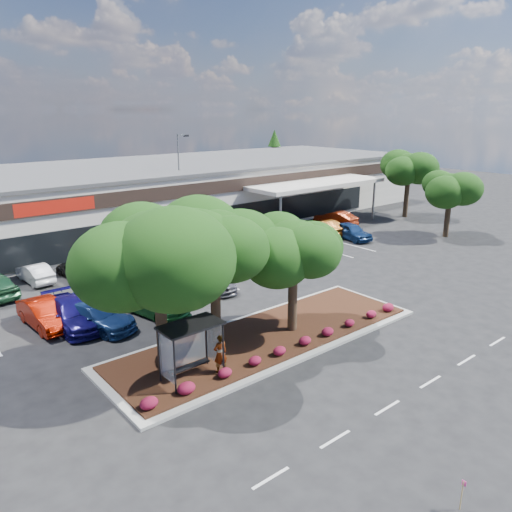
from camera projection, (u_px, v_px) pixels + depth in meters
ground at (350, 355)px, 24.98m from camera, size 160.00×160.00×0.00m
retail_store at (85, 201)px, 49.18m from camera, size 80.40×25.20×6.25m
landscape_island at (268, 337)px, 26.68m from camera, size 18.00×6.00×0.26m
lane_markings at (225, 298)px, 32.60m from camera, size 33.12×20.06×0.01m
shrub_row at (295, 344)px, 25.02m from camera, size 17.00×0.80×0.50m
bus_shelter at (189, 335)px, 21.92m from camera, size 2.75×1.55×2.59m
island_tree_west at (159, 287)px, 22.22m from camera, size 7.20×7.20×7.89m
island_tree_mid at (215, 274)px, 24.96m from camera, size 6.60×6.60×7.32m
island_tree_east at (293, 273)px, 26.42m from camera, size 5.80×5.80×6.50m
tree_east_near at (449, 203)px, 47.37m from camera, size 5.60×5.60×6.51m
tree_east_far at (408, 184)px, 56.18m from camera, size 6.40×6.40×7.62m
conifer_north_east at (274, 159)px, 77.03m from camera, size 3.96×3.96×9.00m
person_waiting at (220, 354)px, 22.61m from camera, size 0.71×0.50×1.85m
light_pole at (181, 191)px, 48.26m from camera, size 1.43×0.50×9.66m
survey_stake at (462, 491)px, 15.16m from camera, size 0.07×0.14×1.04m
car_0 at (45, 314)px, 28.06m from camera, size 1.93×4.74×1.53m
car_1 at (96, 316)px, 27.87m from camera, size 3.73×5.51×1.48m
car_2 at (73, 313)px, 28.11m from camera, size 2.28×5.42×1.56m
car_3 at (153, 302)px, 29.88m from camera, size 3.12×5.50×1.50m
car_4 at (213, 278)px, 34.25m from camera, size 3.42×5.42×1.46m
car_5 at (246, 260)px, 38.49m from camera, size 2.04×4.12×1.35m
car_6 at (264, 255)px, 39.51m from camera, size 2.80×5.24×1.45m
car_7 at (313, 239)px, 43.98m from camera, size 2.90×5.04×1.61m
car_8 at (351, 231)px, 47.07m from camera, size 2.51×4.79×1.56m
car_10 at (35, 273)px, 35.38m from camera, size 1.70×4.16×1.34m
car_11 at (79, 269)px, 36.22m from camera, size 2.26×4.91×1.39m
car_12 at (130, 263)px, 37.40m from camera, size 4.20×5.75×1.45m
car_13 at (225, 246)px, 42.20m from camera, size 2.96×4.55×1.44m
car_14 at (220, 248)px, 41.79m from camera, size 2.84×5.02×1.32m
car_15 at (252, 240)px, 43.66m from camera, size 3.59×5.99×1.63m
car_16 at (324, 228)px, 48.61m from camera, size 2.13×4.76×1.52m
car_17 at (335, 219)px, 52.43m from camera, size 2.14×4.91×1.57m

